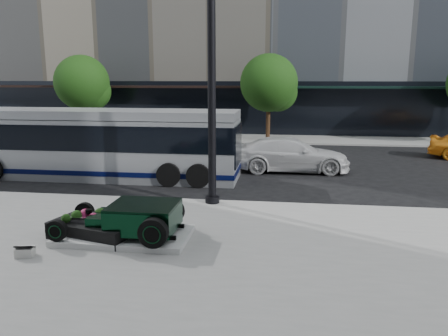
# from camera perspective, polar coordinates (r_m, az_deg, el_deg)

# --- Properties ---
(ground) EXTENTS (120.00, 120.00, 0.00)m
(ground) POSITION_cam_1_polar(r_m,az_deg,el_deg) (17.04, 0.64, -2.75)
(ground) COLOR black
(ground) RESTS_ON ground
(sidewalk_far) EXTENTS (70.00, 4.00, 0.12)m
(sidewalk_far) POSITION_cam_1_polar(r_m,az_deg,el_deg) (30.73, 3.93, 3.84)
(sidewalk_far) COLOR gray
(sidewalk_far) RESTS_ON ground
(street_trees) EXTENTS (29.80, 3.80, 5.70)m
(street_trees) POSITION_cam_1_polar(r_m,az_deg,el_deg) (29.46, 6.16, 10.70)
(street_trees) COLOR black
(street_trees) RESTS_ON sidewalk_far
(display_plinth) EXTENTS (3.40, 1.80, 0.15)m
(display_plinth) POSITION_cam_1_polar(r_m,az_deg,el_deg) (11.88, -12.85, -8.59)
(display_plinth) COLOR silver
(display_plinth) RESTS_ON sidewalk_near
(hot_rod) EXTENTS (3.22, 2.00, 0.81)m
(hot_rod) POSITION_cam_1_polar(r_m,az_deg,el_deg) (11.61, -11.42, -6.40)
(hot_rod) COLOR black
(hot_rod) RESTS_ON display_plinth
(info_plaque) EXTENTS (0.45, 0.38, 0.31)m
(info_plaque) POSITION_cam_1_polar(r_m,az_deg,el_deg) (11.47, -24.56, -9.88)
(info_plaque) COLOR silver
(info_plaque) RESTS_ON sidewalk_near
(lamppost) EXTENTS (0.48, 0.48, 8.78)m
(lamppost) POSITION_cam_1_polar(r_m,az_deg,el_deg) (14.21, -1.62, 11.38)
(lamppost) COLOR black
(lamppost) RESTS_ON sidewalk_near
(flower_planter) EXTENTS (2.44, 1.66, 0.72)m
(flower_planter) POSITION_cam_1_polar(r_m,az_deg,el_deg) (12.05, -16.69, -7.55)
(flower_planter) COLOR black
(flower_planter) RESTS_ON sidewalk_near
(transit_bus) EXTENTS (12.12, 2.88, 2.92)m
(transit_bus) POSITION_cam_1_polar(r_m,az_deg,el_deg) (19.59, -15.94, 3.13)
(transit_bus) COLOR #A3A6AC
(transit_bus) RESTS_ON ground
(white_sedan) EXTENTS (5.44, 2.44, 1.55)m
(white_sedan) POSITION_cam_1_polar(r_m,az_deg,el_deg) (20.40, 8.72, 1.75)
(white_sedan) COLOR silver
(white_sedan) RESTS_ON ground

